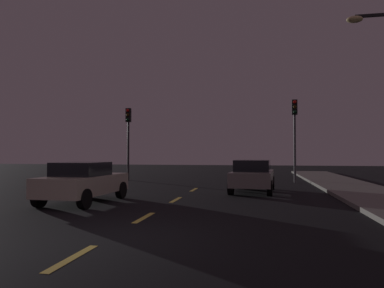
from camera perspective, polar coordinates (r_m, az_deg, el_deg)
The scene contains 9 objects.
ground_plane at distance 14.17m, azimuth -2.02°, elevation -8.55°, with size 80.00×80.00×0.00m, color black.
lane_stripe_nearest at distance 6.54m, azimuth -18.50°, elevation -16.77°, with size 0.16×1.60×0.01m, color #EACC4C.
lane_stripe_second at distance 9.96m, azimuth -7.62°, elevation -11.51°, with size 0.16×1.60×0.01m, color #EACC4C.
lane_stripe_third at distance 13.59m, azimuth -2.57°, elevation -8.84°, with size 0.16×1.60×0.01m, color #EACC4C.
lane_stripe_fourth at distance 17.29m, azimuth 0.30°, elevation -7.27°, with size 0.16×1.60×0.01m, color #EACC4C.
traffic_signal_left at distance 23.68m, azimuth -10.10°, elevation 2.28°, with size 0.32×0.38×4.68m.
traffic_signal_right at distance 22.29m, azimuth 16.00°, elevation 3.01°, with size 0.32×0.38×4.96m.
car_stopped_ahead at distance 16.41m, azimuth 9.63°, elevation -4.98°, with size 2.05×3.96×1.44m.
car_adjacent_lane at distance 13.31m, azimuth -16.86°, elevation -5.75°, with size 1.93×3.95×1.43m.
Camera 1 is at (3.05, -6.73, 1.73)m, focal length 33.56 mm.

